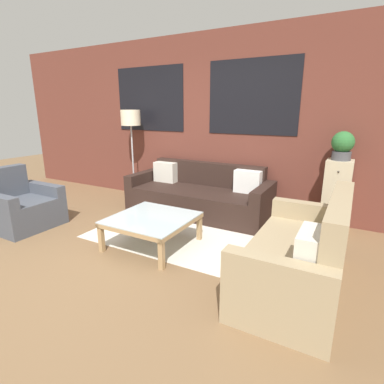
{
  "coord_description": "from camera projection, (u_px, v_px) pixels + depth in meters",
  "views": [
    {
      "loc": [
        2.43,
        -2.15,
        1.62
      ],
      "look_at": [
        0.55,
        1.24,
        0.55
      ],
      "focal_mm": 28.0,
      "sensor_mm": 36.0,
      "label": 1
    }
  ],
  "objects": [
    {
      "name": "rug",
      "position": [
        178.0,
        228.0,
        4.22
      ],
      "size": [
        2.06,
        1.78,
        0.0
      ],
      "color": "silver",
      "rests_on": "ground_plane"
    },
    {
      "name": "potted_plant",
      "position": [
        343.0,
        145.0,
        3.86
      ],
      "size": [
        0.28,
        0.28,
        0.37
      ],
      "color": "#47474C",
      "rests_on": "drawer_cabinet"
    },
    {
      "name": "drawer_cabinet",
      "position": [
        336.0,
        196.0,
        4.04
      ],
      "size": [
        0.33,
        0.37,
        0.98
      ],
      "color": "#C6B793",
      "rests_on": "ground_plane"
    },
    {
      "name": "armchair_corner",
      "position": [
        22.0,
        208.0,
        4.25
      ],
      "size": [
        0.8,
        0.83,
        0.84
      ],
      "color": "#474C56",
      "rests_on": "ground_plane"
    },
    {
      "name": "wall_back_brick",
      "position": [
        197.0,
        123.0,
        5.06
      ],
      "size": [
        8.4,
        0.09,
        2.8
      ],
      "color": "brown",
      "rests_on": "ground_plane"
    },
    {
      "name": "coffee_table",
      "position": [
        152.0,
        221.0,
        3.63
      ],
      "size": [
        0.93,
        0.93,
        0.37
      ],
      "color": "silver",
      "rests_on": "ground_plane"
    },
    {
      "name": "floor_lamp",
      "position": [
        131.0,
        123.0,
        5.27
      ],
      "size": [
        0.34,
        0.34,
        1.62
      ],
      "color": "#B2B2B7",
      "rests_on": "ground_plane"
    },
    {
      "name": "couch_dark",
      "position": [
        199.0,
        196.0,
        4.82
      ],
      "size": [
        2.27,
        0.88,
        0.78
      ],
      "color": "black",
      "rests_on": "ground_plane"
    },
    {
      "name": "ground_plane",
      "position": [
        96.0,
        258.0,
        3.38
      ],
      "size": [
        16.0,
        16.0,
        0.0
      ],
      "primitive_type": "plane",
      "color": "brown"
    },
    {
      "name": "settee_vintage",
      "position": [
        300.0,
        258.0,
        2.74
      ],
      "size": [
        0.8,
        1.62,
        0.92
      ],
      "color": "tan",
      "rests_on": "ground_plane"
    }
  ]
}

